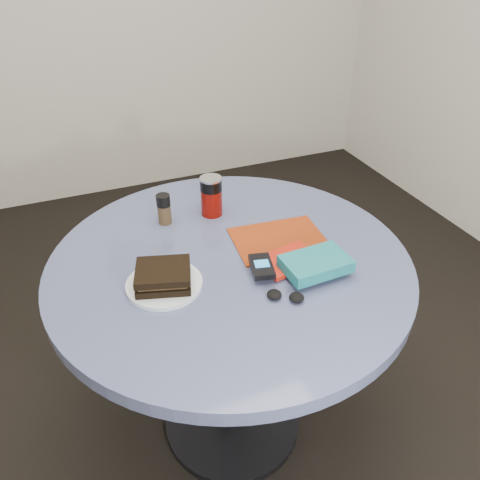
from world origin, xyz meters
name	(u,v)px	position (x,y,z in m)	size (l,w,h in m)	color
ground	(232,422)	(0.00, 0.00, 0.00)	(4.00, 4.00, 0.00)	black
table	(231,302)	(0.00, 0.00, 0.59)	(1.00, 1.00, 0.75)	black
plate	(164,284)	(-0.20, -0.05, 0.76)	(0.19, 0.19, 0.01)	silver
sandwich	(163,276)	(-0.20, -0.06, 0.79)	(0.16, 0.15, 0.05)	black
soda_can	(211,196)	(0.03, 0.24, 0.81)	(0.09, 0.09, 0.13)	#740C05
pepper_grinder	(164,209)	(-0.12, 0.24, 0.80)	(0.05, 0.05, 0.10)	#402F1B
magazine	(279,240)	(0.16, 0.02, 0.75)	(0.26, 0.20, 0.00)	maroon
red_book	(288,260)	(0.14, -0.09, 0.76)	(0.16, 0.10, 0.01)	#B11D0E
novel	(316,264)	(0.18, -0.15, 0.78)	(0.17, 0.11, 0.03)	#17686E
mp3_player	(262,266)	(0.05, -0.10, 0.78)	(0.08, 0.11, 0.02)	black
headphones	(285,296)	(0.06, -0.21, 0.76)	(0.10, 0.08, 0.02)	black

